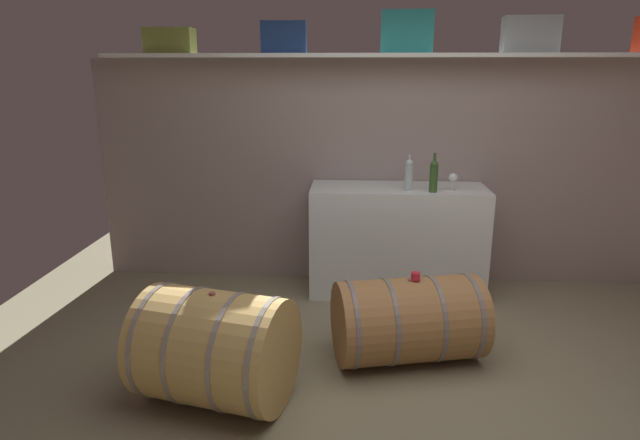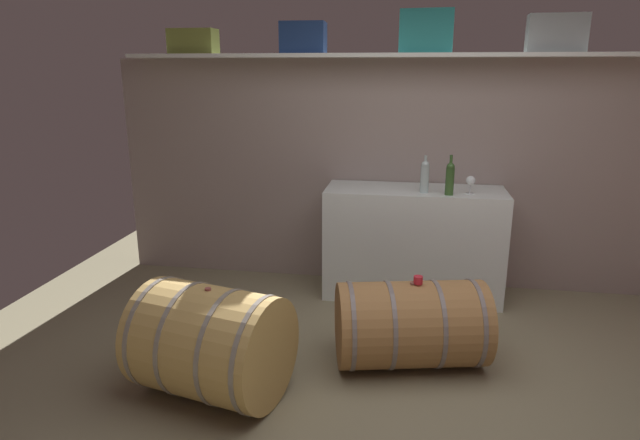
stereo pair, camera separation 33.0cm
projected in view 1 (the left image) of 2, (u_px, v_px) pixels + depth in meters
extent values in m
cube|color=gray|center=(414.00, 368.00, 3.55)|extent=(6.58, 7.45, 0.02)
cube|color=gray|center=(401.00, 173.00, 4.82)|extent=(5.38, 0.10, 1.96)
cube|color=silver|center=(407.00, 55.00, 4.40)|extent=(4.95, 0.40, 0.03)
cube|color=olive|center=(170.00, 41.00, 4.49)|extent=(0.39, 0.21, 0.20)
cube|color=navy|center=(284.00, 38.00, 4.43)|extent=(0.37, 0.30, 0.25)
cube|color=teal|center=(407.00, 32.00, 4.36)|extent=(0.43, 0.29, 0.33)
cube|color=gray|center=(530.00, 35.00, 4.30)|extent=(0.43, 0.21, 0.28)
cube|color=white|center=(397.00, 240.00, 4.64)|extent=(1.46, 0.54, 0.92)
cylinder|color=#ACC1C2|center=(409.00, 178.00, 4.37)|extent=(0.07, 0.07, 0.21)
sphere|color=#ACC1C2|center=(409.00, 163.00, 4.34)|extent=(0.06, 0.06, 0.06)
cylinder|color=#ACC1C2|center=(410.00, 158.00, 4.33)|extent=(0.02, 0.02, 0.07)
cylinder|color=#345927|center=(434.00, 179.00, 4.31)|extent=(0.07, 0.07, 0.21)
sphere|color=#345927|center=(434.00, 165.00, 4.28)|extent=(0.06, 0.06, 0.06)
cylinder|color=#345927|center=(435.00, 158.00, 4.27)|extent=(0.02, 0.02, 0.08)
cylinder|color=white|center=(452.00, 190.00, 4.40)|extent=(0.07, 0.07, 0.00)
cylinder|color=white|center=(453.00, 185.00, 4.39)|extent=(0.01, 0.01, 0.07)
sphere|color=white|center=(453.00, 178.00, 4.37)|extent=(0.07, 0.07, 0.07)
sphere|color=maroon|center=(453.00, 179.00, 4.37)|extent=(0.04, 0.04, 0.04)
cylinder|color=#A07140|center=(408.00, 320.00, 3.57)|extent=(1.04, 0.75, 0.56)
cylinder|color=slate|center=(349.00, 324.00, 3.51)|extent=(0.15, 0.56, 0.57)
cylinder|color=slate|center=(386.00, 322.00, 3.55)|extent=(0.15, 0.56, 0.57)
cylinder|color=slate|center=(430.00, 318.00, 3.59)|extent=(0.15, 0.56, 0.57)
cylinder|color=slate|center=(465.00, 316.00, 3.63)|extent=(0.15, 0.56, 0.57)
cylinder|color=brown|center=(410.00, 280.00, 3.49)|extent=(0.04, 0.04, 0.01)
cylinder|color=tan|center=(215.00, 348.00, 3.11)|extent=(0.95, 0.84, 0.66)
cylinder|color=gray|center=(163.00, 339.00, 3.21)|extent=(0.19, 0.66, 0.67)
cylinder|color=gray|center=(195.00, 344.00, 3.15)|extent=(0.19, 0.66, 0.67)
cylinder|color=gray|center=(236.00, 351.00, 3.07)|extent=(0.19, 0.66, 0.67)
cylinder|color=gray|center=(271.00, 357.00, 3.01)|extent=(0.19, 0.66, 0.67)
cylinder|color=#984842|center=(212.00, 294.00, 3.02)|extent=(0.04, 0.04, 0.01)
cylinder|color=red|center=(416.00, 276.00, 3.48)|extent=(0.06, 0.06, 0.05)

